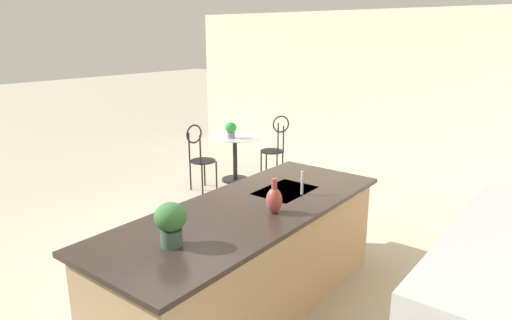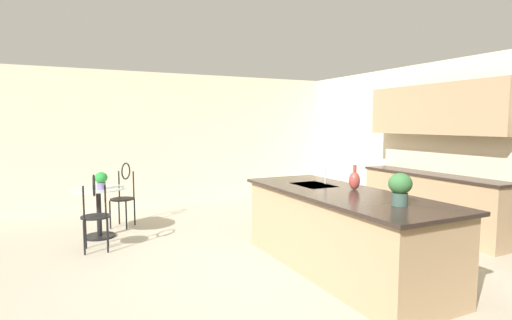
{
  "view_description": "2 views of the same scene",
  "coord_description": "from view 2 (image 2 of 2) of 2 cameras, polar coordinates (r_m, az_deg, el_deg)",
  "views": [
    {
      "loc": [
        3.01,
        3.03,
        2.3
      ],
      "look_at": [
        -0.96,
        -0.04,
        0.9
      ],
      "focal_mm": 31.61,
      "sensor_mm": 36.0,
      "label": 1
    },
    {
      "loc": [
        3.86,
        -1.94,
        1.69
      ],
      "look_at": [
        -1.1,
        0.46,
        1.18
      ],
      "focal_mm": 27.79,
      "sensor_mm": 36.0,
      "label": 2
    }
  ],
  "objects": [
    {
      "name": "potted_plant_on_table",
      "position": [
        6.13,
        -21.4,
        -2.62
      ],
      "size": [
        0.18,
        0.18,
        0.25
      ],
      "color": "#7A669E",
      "rests_on": "bistro_table"
    },
    {
      "name": "chair_by_island",
      "position": [
        5.61,
        -22.14,
        -6.57
      ],
      "size": [
        0.5,
        0.42,
        1.04
      ],
      "color": "black",
      "rests_on": "ground"
    },
    {
      "name": "wall_back",
      "position": [
        6.81,
        29.57,
        1.76
      ],
      "size": [
        9.0,
        0.12,
        2.7
      ],
      "primitive_type": "cube",
      "color": "beige",
      "rests_on": "ground"
    },
    {
      "name": "chair_near_window",
      "position": [
        6.86,
        -18.51,
        -4.33
      ],
      "size": [
        0.53,
        0.53,
        1.04
      ],
      "color": "black",
      "rests_on": "ground"
    },
    {
      "name": "potted_plant_counter_far",
      "position": [
        3.96,
        20.04,
        -3.67
      ],
      "size": [
        0.22,
        0.22,
        0.31
      ],
      "color": "#385147",
      "rests_on": "kitchen_island"
    },
    {
      "name": "upper_cabinet_run",
      "position": [
        6.67,
        24.58,
        6.64
      ],
      "size": [
        2.4,
        0.36,
        0.76
      ],
      "color": "tan",
      "rests_on": "back_counter_run"
    },
    {
      "name": "bistro_table",
      "position": [
        6.33,
        -21.68,
        -6.39
      ],
      "size": [
        0.8,
        0.8,
        0.74
      ],
      "color": "black",
      "rests_on": "ground"
    },
    {
      "name": "sink_faucet",
      "position": [
        5.12,
        9.96,
        -2.18
      ],
      "size": [
        0.02,
        0.02,
        0.22
      ],
      "primitive_type": "cylinder",
      "color": "#B2B5BA",
      "rests_on": "kitchen_island"
    },
    {
      "name": "vase_on_counter",
      "position": [
        4.76,
        13.98,
        -2.83
      ],
      "size": [
        0.13,
        0.13,
        0.29
      ],
      "color": "#993D38",
      "rests_on": "kitchen_island"
    },
    {
      "name": "back_counter_run",
      "position": [
        6.79,
        24.26,
        -5.31
      ],
      "size": [
        2.44,
        0.64,
        1.52
      ],
      "color": "tan",
      "rests_on": "ground"
    },
    {
      "name": "wall_left_window",
      "position": [
        8.36,
        -12.37,
        2.87
      ],
      "size": [
        0.12,
        7.8,
        2.7
      ],
      "primitive_type": "cube",
      "color": "beige",
      "rests_on": "ground"
    },
    {
      "name": "kitchen_island",
      "position": [
        4.69,
        12.01,
        -9.96
      ],
      "size": [
        2.8,
        1.06,
        0.92
      ],
      "color": "tan",
      "rests_on": "ground"
    },
    {
      "name": "ground_plane",
      "position": [
        4.64,
        0.85,
        -16.04
      ],
      "size": [
        40.0,
        40.0,
        0.0
      ],
      "primitive_type": "plane",
      "color": "#B2A893"
    }
  ]
}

